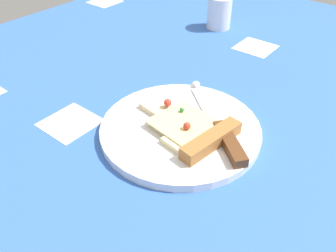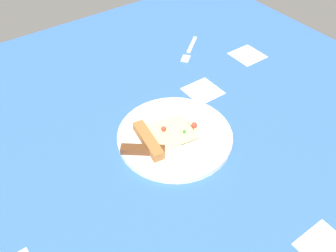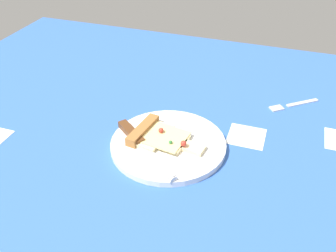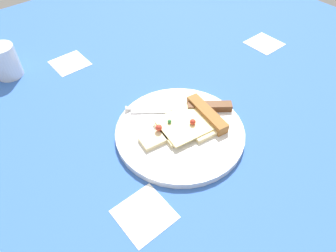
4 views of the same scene
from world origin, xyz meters
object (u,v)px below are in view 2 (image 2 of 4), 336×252
(pizza_slice, at_px, (165,135))
(fork, at_px, (189,50))
(plate, at_px, (175,136))
(knife, at_px, (163,151))

(pizza_slice, height_order, fork, pizza_slice)
(pizza_slice, xyz_separation_m, fork, (0.29, 0.28, -0.02))
(plate, height_order, fork, plate)
(knife, xyz_separation_m, fork, (0.33, 0.32, -0.02))
(plate, bearing_deg, fork, 46.83)
(knife, height_order, fork, knife)
(fork, bearing_deg, plate, 98.45)
(plate, xyz_separation_m, knife, (-0.06, -0.03, 0.01))
(plate, relative_size, fork, 2.11)
(knife, distance_m, fork, 0.46)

